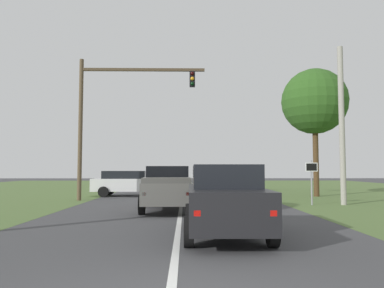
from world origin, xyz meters
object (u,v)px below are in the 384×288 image
at_px(red_suv_near, 224,198).
at_px(oak_tree_right, 315,102).
at_px(pickup_truck_lead, 168,188).
at_px(utility_pole_right, 342,125).
at_px(crossing_suv_far, 128,183).
at_px(traffic_light, 112,107).
at_px(keep_moving_sign, 312,176).

xyz_separation_m(red_suv_near, oak_tree_right, (7.51, 14.43, 5.24)).
distance_m(pickup_truck_lead, utility_pole_right, 9.50).
relative_size(oak_tree_right, crossing_suv_far, 1.81).
relative_size(traffic_light, oak_tree_right, 0.97).
relative_size(red_suv_near, keep_moving_sign, 2.21).
height_order(red_suv_near, utility_pole_right, utility_pole_right).
bearing_deg(traffic_light, utility_pole_right, -13.49).
bearing_deg(red_suv_near, utility_pole_right, 51.40).
bearing_deg(red_suv_near, oak_tree_right, 62.49).
xyz_separation_m(keep_moving_sign, oak_tree_right, (2.29, 5.93, 4.81)).
bearing_deg(oak_tree_right, pickup_truck_lead, -138.46).
bearing_deg(utility_pole_right, crossing_suv_far, 151.33).
xyz_separation_m(oak_tree_right, crossing_suv_far, (-12.41, 0.58, -5.36)).
relative_size(pickup_truck_lead, keep_moving_sign, 2.34).
bearing_deg(pickup_truck_lead, traffic_light, 123.21).
bearing_deg(red_suv_near, pickup_truck_lead, 106.46).
bearing_deg(pickup_truck_lead, red_suv_near, -73.54).
relative_size(pickup_truck_lead, utility_pole_right, 0.65).
xyz_separation_m(traffic_light, keep_moving_sign, (10.54, -3.00, -3.92)).
relative_size(crossing_suv_far, utility_pole_right, 0.58).
height_order(pickup_truck_lead, oak_tree_right, oak_tree_right).
xyz_separation_m(pickup_truck_lead, keep_moving_sign, (7.05, 2.33, 0.46)).
relative_size(traffic_light, keep_moving_sign, 3.66).
height_order(keep_moving_sign, utility_pole_right, utility_pole_right).
relative_size(traffic_light, utility_pole_right, 1.02).
height_order(keep_moving_sign, crossing_suv_far, keep_moving_sign).
height_order(red_suv_near, oak_tree_right, oak_tree_right).
relative_size(red_suv_near, utility_pole_right, 0.61).
bearing_deg(traffic_light, red_suv_near, -65.19).
distance_m(traffic_light, crossing_suv_far, 5.69).
bearing_deg(pickup_truck_lead, crossing_suv_far, 109.21).
distance_m(oak_tree_right, crossing_suv_far, 13.53).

